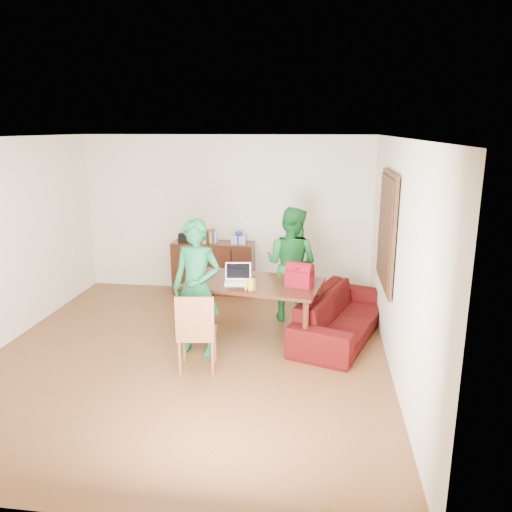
# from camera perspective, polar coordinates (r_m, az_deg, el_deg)

# --- Properties ---
(room) EXTENTS (5.20, 5.70, 2.90)m
(room) POSITION_cam_1_polar(r_m,az_deg,el_deg) (6.21, -7.73, 0.31)
(room) COLOR #472611
(room) RESTS_ON ground
(table) EXTENTS (1.90, 1.28, 0.82)m
(table) POSITION_cam_1_polar(r_m,az_deg,el_deg) (6.68, -0.22, -3.85)
(table) COLOR black
(table) RESTS_ON ground
(chair) EXTENTS (0.49, 0.48, 0.97)m
(chair) POSITION_cam_1_polar(r_m,az_deg,el_deg) (6.06, -6.70, -10.30)
(chair) COLOR brown
(chair) RESTS_ON ground
(person_near) EXTENTS (0.70, 0.53, 1.74)m
(person_near) POSITION_cam_1_polar(r_m,az_deg,el_deg) (6.28, -6.80, -3.64)
(person_near) COLOR #135831
(person_near) RESTS_ON ground
(person_far) EXTENTS (1.02, 0.92, 1.71)m
(person_far) POSITION_cam_1_polar(r_m,az_deg,el_deg) (7.39, 4.04, -0.94)
(person_far) COLOR #155F23
(person_far) RESTS_ON ground
(laptop) EXTENTS (0.37, 0.28, 0.24)m
(laptop) POSITION_cam_1_polar(r_m,az_deg,el_deg) (6.57, -2.10, -2.76)
(laptop) COLOR white
(laptop) RESTS_ON table
(bananas) EXTENTS (0.19, 0.15, 0.06)m
(bananas) POSITION_cam_1_polar(r_m,az_deg,el_deg) (6.27, -0.83, -3.74)
(bananas) COLOR gold
(bananas) RESTS_ON table
(bottle) EXTENTS (0.07, 0.07, 0.19)m
(bottle) POSITION_cam_1_polar(r_m,az_deg,el_deg) (6.28, -0.20, -3.10)
(bottle) COLOR #533513
(bottle) RESTS_ON table
(red_bag) EXTENTS (0.38, 0.30, 0.25)m
(red_bag) POSITION_cam_1_polar(r_m,az_deg,el_deg) (6.46, 5.00, -2.40)
(red_bag) COLOR maroon
(red_bag) RESTS_ON table
(sofa) EXTENTS (1.47, 2.26, 0.61)m
(sofa) POSITION_cam_1_polar(r_m,az_deg,el_deg) (7.03, 9.77, -6.63)
(sofa) COLOR #3D0715
(sofa) RESTS_ON ground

